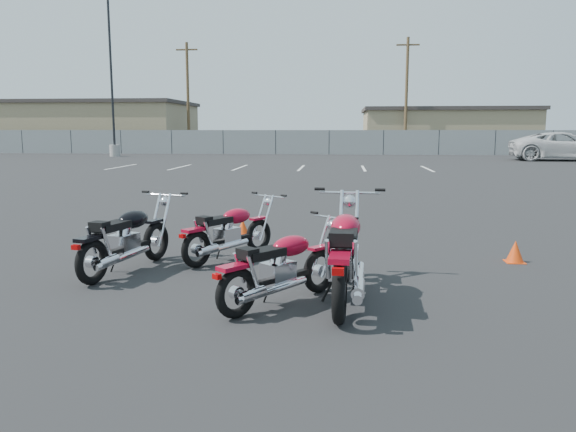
# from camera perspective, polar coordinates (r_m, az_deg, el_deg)

# --- Properties ---
(ground) EXTENTS (120.00, 120.00, 0.00)m
(ground) POSITION_cam_1_polar(r_m,az_deg,el_deg) (7.41, -1.99, -5.66)
(ground) COLOR black
(ground) RESTS_ON ground
(motorcycle_front_red) EXTENTS (1.31, 1.67, 0.88)m
(motorcycle_front_red) POSITION_cam_1_polar(r_m,az_deg,el_deg) (8.03, -5.99, -1.63)
(motorcycle_front_red) COLOR black
(motorcycle_front_red) RESTS_ON ground
(motorcycle_second_black) EXTENTS (0.93, 1.96, 0.96)m
(motorcycle_second_black) POSITION_cam_1_polar(r_m,az_deg,el_deg) (7.60, -16.09, -2.25)
(motorcycle_second_black) COLOR black
(motorcycle_second_black) RESTS_ON ground
(motorcycle_third_red) EXTENTS (0.89, 2.30, 1.12)m
(motorcycle_third_red) POSITION_cam_1_polar(r_m,az_deg,el_deg) (6.11, 5.84, -3.90)
(motorcycle_third_red) COLOR black
(motorcycle_third_red) RESTS_ON ground
(motorcycle_rear_red) EXTENTS (1.41, 1.61, 0.89)m
(motorcycle_rear_red) POSITION_cam_1_polar(r_m,az_deg,el_deg) (5.95, -0.71, -5.28)
(motorcycle_rear_red) COLOR black
(motorcycle_rear_red) RESTS_ON ground
(training_cone_near) EXTENTS (0.26, 0.26, 0.31)m
(training_cone_near) POSITION_cam_1_polar(r_m,az_deg,el_deg) (8.50, 22.08, -3.36)
(training_cone_near) COLOR #E9400C
(training_cone_near) RESTS_ON ground
(training_cone_extra) EXTENTS (0.22, 0.22, 0.27)m
(training_cone_extra) POSITION_cam_1_polar(r_m,az_deg,el_deg) (10.04, -4.61, -1.08)
(training_cone_extra) COLOR #E9400C
(training_cone_extra) RESTS_ON ground
(light_pole_west) EXTENTS (0.80, 0.70, 10.90)m
(light_pole_west) POSITION_cam_1_polar(r_m,az_deg,el_deg) (40.84, -17.34, 9.85)
(light_pole_west) COLOR #999590
(light_pole_west) RESTS_ON ground
(chainlink_fence) EXTENTS (80.06, 0.06, 1.80)m
(chainlink_fence) POSITION_cam_1_polar(r_m,az_deg,el_deg) (42.14, 4.19, 7.48)
(chainlink_fence) COLOR slate
(chainlink_fence) RESTS_ON ground
(tan_building_west) EXTENTS (18.40, 10.40, 4.30)m
(tan_building_west) POSITION_cam_1_polar(r_m,az_deg,el_deg) (54.21, -19.84, 8.60)
(tan_building_west) COLOR #90805C
(tan_building_west) RESTS_ON ground
(tan_building_east) EXTENTS (14.40, 9.40, 3.70)m
(tan_building_east) POSITION_cam_1_polar(r_m,az_deg,el_deg) (51.91, 15.66, 8.48)
(tan_building_east) COLOR #90805C
(tan_building_east) RESTS_ON ground
(utility_pole_b) EXTENTS (1.80, 0.24, 9.00)m
(utility_pole_b) POSITION_cam_1_polar(r_m,az_deg,el_deg) (48.94, -10.13, 11.98)
(utility_pole_b) COLOR #4D3A24
(utility_pole_b) RESTS_ON ground
(utility_pole_c) EXTENTS (1.80, 0.24, 9.00)m
(utility_pole_c) POSITION_cam_1_polar(r_m,az_deg,el_deg) (46.48, 11.94, 12.10)
(utility_pole_c) COLOR #4D3A24
(utility_pole_c) RESTS_ON ground
(parking_line_stripes) EXTENTS (15.12, 4.00, 0.01)m
(parking_line_stripes) POSITION_cam_1_polar(r_m,az_deg,el_deg) (27.39, -1.79, 4.92)
(parking_line_stripes) COLOR silver
(parking_line_stripes) RESTS_ON ground
(white_van) EXTENTS (3.46, 7.27, 2.67)m
(white_van) POSITION_cam_1_polar(r_m,az_deg,el_deg) (37.53, 26.29, 7.11)
(white_van) COLOR silver
(white_van) RESTS_ON ground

